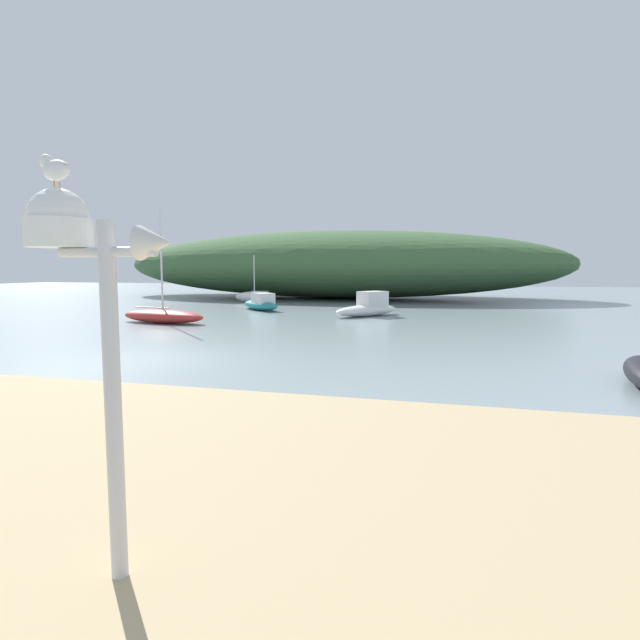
% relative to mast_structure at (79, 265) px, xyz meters
% --- Properties ---
extents(ground_plane, '(120.00, 120.00, 0.00)m').
position_rel_mast_structure_xyz_m(ground_plane, '(-5.26, 9.11, -2.50)').
color(ground_plane, gray).
extents(distant_hill, '(36.98, 14.52, 5.45)m').
position_rel_mast_structure_xyz_m(distant_hill, '(-7.33, 38.56, 0.23)').
color(distant_hill, '#3D6038').
rests_on(distant_hill, ground).
extents(mast_structure, '(1.13, 0.46, 2.84)m').
position_rel_mast_structure_xyz_m(mast_structure, '(0.00, 0.00, 0.00)').
color(mast_structure, silver).
rests_on(mast_structure, beach_sand).
extents(seagull_on_radar, '(0.35, 0.18, 0.24)m').
position_rel_mast_structure_xyz_m(seagull_on_radar, '(-0.17, 0.00, 0.68)').
color(seagull_on_radar, orange).
rests_on(seagull_on_radar, mast_structure).
extents(motorboat_far_left, '(3.63, 3.59, 1.01)m').
position_rel_mast_structure_xyz_m(motorboat_far_left, '(-8.55, 24.92, -2.12)').
color(motorboat_far_left, teal).
rests_on(motorboat_far_left, ground).
extents(motorboat_mid_channel, '(3.33, 4.00, 1.26)m').
position_rel_mast_structure_xyz_m(motorboat_mid_channel, '(-1.86, 22.94, -2.05)').
color(motorboat_mid_channel, white).
rests_on(motorboat_mid_channel, ground).
extents(sailboat_west_reach, '(2.93, 1.13, 3.34)m').
position_rel_mast_structure_xyz_m(sailboat_west_reach, '(-11.46, 31.02, -2.10)').
color(sailboat_west_reach, white).
rests_on(sailboat_west_reach, ground).
extents(sailboat_far_right, '(4.40, 1.90, 4.95)m').
position_rel_mast_structure_xyz_m(sailboat_far_right, '(-10.18, 17.23, -2.18)').
color(sailboat_far_right, '#B72D28').
rests_on(sailboat_far_right, ground).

